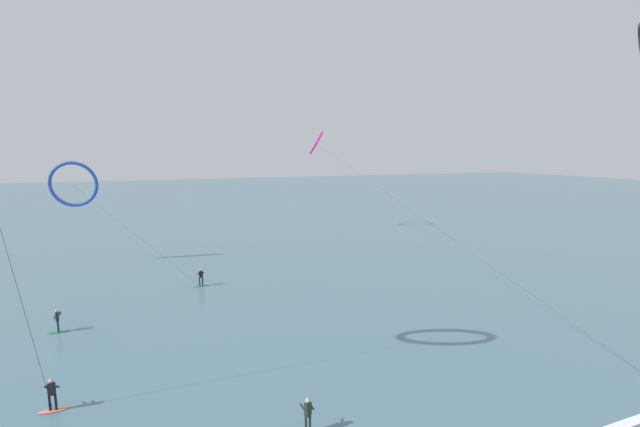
% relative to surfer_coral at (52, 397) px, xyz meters
% --- Properties ---
extents(sea_water, '(400.00, 200.00, 0.08)m').
position_rel_surfer_coral_xyz_m(sea_water, '(15.70, 88.39, -0.78)').
color(sea_water, slate).
rests_on(sea_water, ground).
extents(surfer_coral, '(1.40, 0.62, 1.70)m').
position_rel_surfer_coral_xyz_m(surfer_coral, '(0.00, 0.00, 0.00)').
color(surfer_coral, '#EA7260').
rests_on(surfer_coral, ground).
extents(surfer_emerald, '(1.40, 0.61, 1.70)m').
position_rel_surfer_coral_xyz_m(surfer_emerald, '(-1.52, 10.89, 0.00)').
color(surfer_emerald, '#199351').
rests_on(surfer_emerald, ground).
extents(surfer_amber, '(1.40, 0.70, 1.70)m').
position_rel_surfer_coral_xyz_m(surfer_amber, '(11.23, -6.30, 0.00)').
color(surfer_amber, orange).
rests_on(surfer_amber, ground).
extents(surfer_teal, '(1.40, 0.60, 1.70)m').
position_rel_surfer_coral_xyz_m(surfer_teal, '(9.27, 18.15, 0.00)').
color(surfer_teal, teal).
rests_on(surfer_teal, ground).
extents(kite_cobalt, '(14.60, 14.18, 11.90)m').
position_rel_surfer_coral_xyz_m(kite_cobalt, '(-2.70, 31.47, 8.48)').
color(kite_cobalt, '#2647B7').
rests_on(kite_cobalt, ground).
extents(kite_magenta, '(3.54, 53.18, 16.25)m').
position_rel_surfer_coral_xyz_m(kite_magenta, '(30.40, 41.73, 13.49)').
color(kite_magenta, '#CC288E').
rests_on(kite_magenta, ground).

